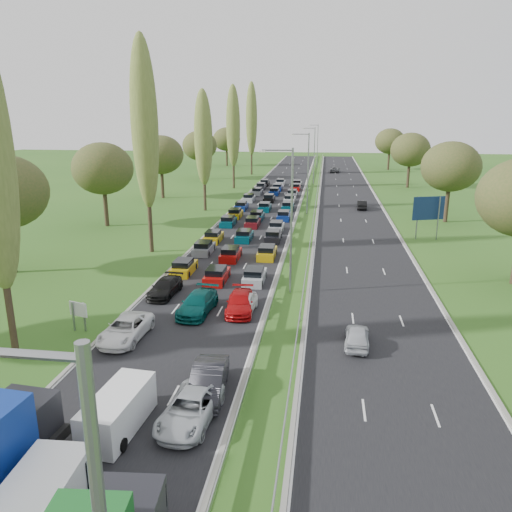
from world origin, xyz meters
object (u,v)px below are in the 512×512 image
at_px(near_car_2, 126,329).
at_px(near_car_3, 165,287).
at_px(info_sign, 78,312).
at_px(direction_sign, 429,210).
at_px(white_van_rear, 120,409).

xyz_separation_m(near_car_2, near_car_3, (-0.03, 8.52, -0.04)).
height_order(info_sign, direction_sign, direction_sign).
height_order(white_van_rear, info_sign, info_sign).
bearing_deg(near_car_3, white_van_rear, -75.14).
bearing_deg(direction_sign, info_sign, -133.06).
bearing_deg(near_car_3, near_car_2, -86.22).
relative_size(info_sign, direction_sign, 0.40).
xyz_separation_m(near_car_3, direction_sign, (25.13, 23.18, 2.87)).
distance_m(white_van_rear, info_sign, 12.53).
height_order(near_car_2, direction_sign, direction_sign).
bearing_deg(near_car_2, near_car_3, 92.09).
height_order(near_car_3, white_van_rear, white_van_rear).
relative_size(near_car_3, direction_sign, 0.90).
distance_m(near_car_3, direction_sign, 34.31).
bearing_deg(near_car_3, direction_sign, 46.26).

